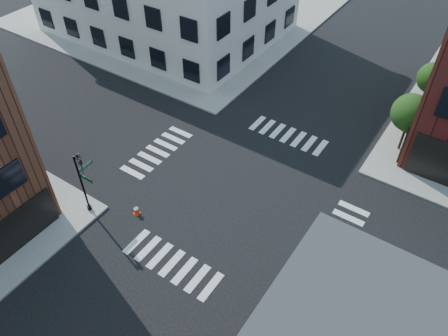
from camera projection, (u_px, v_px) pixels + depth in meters
ground at (238, 190)px, 28.98m from camera, size 120.00×120.00×0.00m
sidewalk_nw at (183, 8)px, 50.24m from camera, size 30.00×30.00×0.15m
tree_near at (411, 115)px, 29.78m from camera, size 2.69×2.69×4.49m
tree_far at (433, 80)px, 33.61m from camera, size 2.43×2.43×4.07m
signal_pole at (83, 178)px, 25.73m from camera, size 1.29×1.24×4.60m
traffic_cone at (136, 210)px, 27.24m from camera, size 0.38×0.38×0.69m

